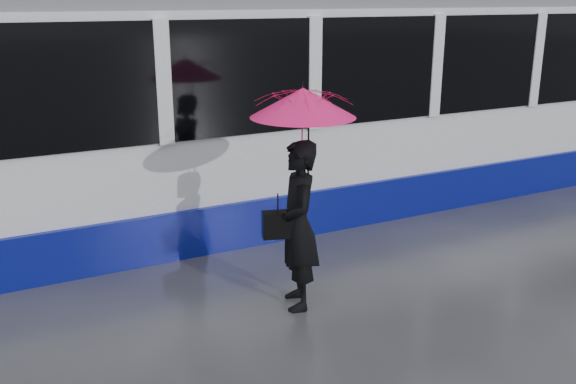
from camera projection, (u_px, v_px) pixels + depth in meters
ground at (181, 308)px, 6.78m from camera, size 90.00×90.00×0.00m
rails at (123, 233)px, 8.90m from camera, size 34.00×1.51×0.02m
tram at (175, 112)px, 8.79m from camera, size 26.00×2.56×3.35m
woman at (298, 226)px, 6.59m from camera, size 0.60×0.75×1.79m
umbrella at (303, 123)px, 6.31m from camera, size 1.31×1.31×1.21m
handbag at (278, 225)px, 6.50m from camera, size 0.35×0.23×0.46m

